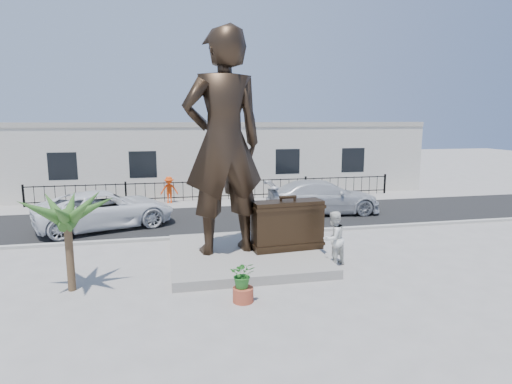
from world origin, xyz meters
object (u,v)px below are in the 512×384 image
(statue, at_px, (223,143))
(suitcase, at_px, (287,225))
(tourist, at_px, (333,239))
(car_white, at_px, (106,209))

(statue, xyz_separation_m, suitcase, (2.22, -0.23, -2.91))
(suitcase, bearing_deg, tourist, -47.83)
(suitcase, height_order, car_white, suitcase)
(statue, distance_m, suitcase, 3.67)
(statue, bearing_deg, tourist, 148.83)
(statue, relative_size, tourist, 4.06)
(statue, relative_size, car_white, 1.25)
(statue, distance_m, car_white, 7.93)
(car_white, bearing_deg, suitcase, -149.80)
(tourist, relative_size, car_white, 0.31)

